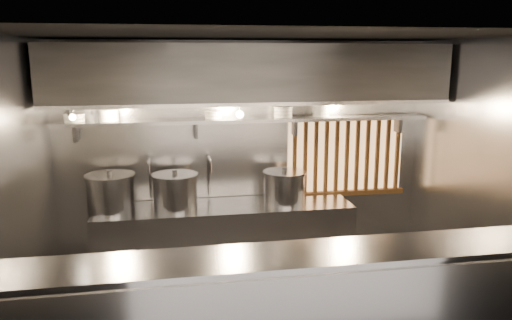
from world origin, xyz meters
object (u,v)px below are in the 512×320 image
object	(u,v)px
heat_lamp	(70,112)
stock_pot_mid	(111,193)
stock_pot_left	(175,191)
stock_pot_right	(285,187)
pendant_bulb	(240,114)

from	to	relation	value
heat_lamp	stock_pot_mid	bearing A→B (deg)	41.63
stock_pot_left	stock_pot_mid	world-z (taller)	stock_pot_mid
stock_pot_mid	stock_pot_left	bearing A→B (deg)	-1.43
stock_pot_mid	stock_pot_right	world-z (taller)	stock_pot_mid
stock_pot_left	stock_pot_right	bearing A→B (deg)	-0.33
pendant_bulb	heat_lamp	bearing A→B (deg)	-169.00
heat_lamp	stock_pot_mid	xyz separation A→B (m)	(0.32, 0.28, -0.95)
pendant_bulb	stock_pot_left	xyz separation A→B (m)	(-0.76, -0.08, -0.86)
pendant_bulb	stock_pot_right	bearing A→B (deg)	-9.92
pendant_bulb	stock_pot_left	world-z (taller)	pendant_bulb
stock_pot_left	heat_lamp	bearing A→B (deg)	-165.54
stock_pot_mid	heat_lamp	bearing A→B (deg)	-138.37
pendant_bulb	stock_pot_right	xyz separation A→B (m)	(0.52, -0.09, -0.87)
heat_lamp	stock_pot_mid	world-z (taller)	heat_lamp
heat_lamp	stock_pot_right	distance (m)	2.52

